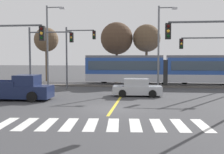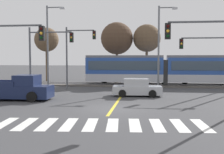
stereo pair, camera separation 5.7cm
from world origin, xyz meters
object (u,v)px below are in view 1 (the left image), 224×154
Objects in this scene: street_lamp_west at (49,42)px; bare_tree_east at (147,38)px; sedan_crossing at (137,88)px; traffic_light_far_left at (76,48)px; traffic_light_near_right at (208,49)px; bare_tree_west at (117,39)px; traffic_light_mid_left at (45,50)px; traffic_light_near_left at (8,50)px; light_rail_tram at (165,69)px; street_lamp_centre at (160,42)px; pickup_truck at (19,89)px; traffic_light_mid_right at (210,54)px; bare_tree_far_west at (46,40)px.

street_lamp_west is 12.67m from bare_tree_east.
traffic_light_far_left is at bearing 143.91° from sedan_crossing.
traffic_light_far_left is at bearing 129.93° from traffic_light_near_right.
traffic_light_near_right is 0.75× the size of bare_tree_east.
bare_tree_west is (3.53, 7.73, 1.53)m from traffic_light_far_left.
street_lamp_west reaches higher than traffic_light_mid_left.
traffic_light_near_left is 14.05m from street_lamp_west.
traffic_light_near_left is at bearing -122.51° from light_rail_tram.
light_rail_tram is at bearing 23.63° from traffic_light_far_left.
street_lamp_centre reaches higher than bare_tree_west.
bare_tree_west is (6.01, 16.04, 5.00)m from pickup_truck.
street_lamp_centre is at bearing 98.04° from traffic_light_near_right.
pickup_truck is 0.94× the size of traffic_light_near_left.
traffic_light_near_left is 16.55m from traffic_light_mid_right.
traffic_light_far_left is 1.19× the size of traffic_light_mid_right.
traffic_light_mid_left is at bearing -143.90° from light_rail_tram.
traffic_light_near_left is 22.13m from bare_tree_east.
sedan_crossing is 11.36m from traffic_light_near_left.
bare_tree_far_west is (-3.19, 7.76, 0.70)m from street_lamp_west.
traffic_light_near_left is (-10.69, -16.77, 1.77)m from light_rail_tram.
street_lamp_west is 1.19× the size of bare_tree_east.
traffic_light_near_left reaches higher than light_rail_tram.
traffic_light_far_left is 10.86m from bare_tree_east.
light_rail_tram is 5.62m from bare_tree_east.
traffic_light_near_right is (10.91, -13.03, -0.50)m from traffic_light_far_left.
bare_tree_east is at bearing 51.99° from traffic_light_mid_left.
bare_tree_east reaches higher than bare_tree_far_west.
traffic_light_near_right is 1.04× the size of traffic_light_mid_right.
traffic_light_near_right is (13.38, -4.73, 2.97)m from pickup_truck.
pickup_truck is at bearing -84.55° from street_lamp_west.
sedan_crossing is 19.86m from bare_tree_far_west.
traffic_light_mid_left is at bearing -74.40° from street_lamp_west.
traffic_light_near_left is at bearing -112.75° from bare_tree_east.
street_lamp_centre is at bearing -0.25° from street_lamp_west.
pickup_truck is at bearing -134.02° from light_rail_tram.
street_lamp_centre is 8.52m from bare_tree_west.
traffic_light_mid_left is 14.09m from bare_tree_far_west.
traffic_light_far_left is at bearing -114.54° from bare_tree_west.
street_lamp_west is 1.03× the size of street_lamp_centre.
light_rail_tram is at bearing 112.76° from traffic_light_mid_right.
traffic_light_far_left is 13.56m from traffic_light_mid_right.
sedan_crossing is 0.74× the size of traffic_light_near_left.
traffic_light_mid_right is at bearing 77.20° from traffic_light_near_right.
pickup_truck reaches higher than sedan_crossing.
pickup_truck is 0.72× the size of bare_tree_far_west.
street_lamp_centre is at bearing 26.40° from traffic_light_mid_left.
pickup_truck is 0.89× the size of traffic_light_mid_left.
street_lamp_west is at bearing 105.60° from traffic_light_mid_left.
bare_tree_west is at bearing 129.33° from street_lamp_centre.
traffic_light_near_left is 11.99m from traffic_light_near_right.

